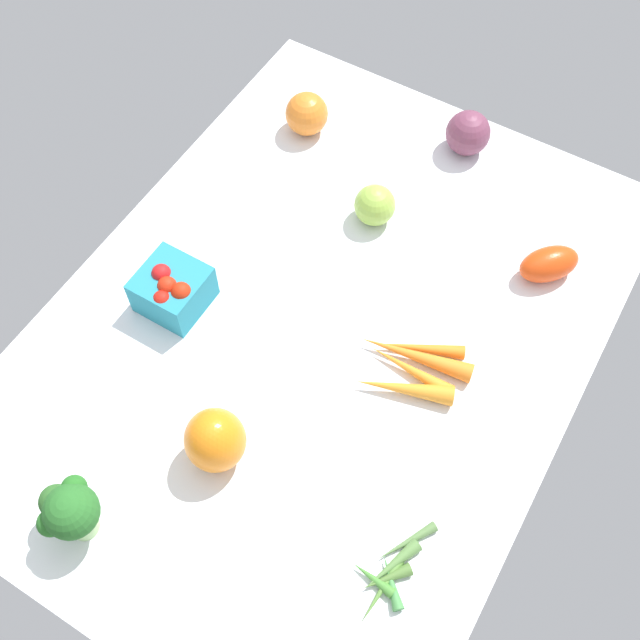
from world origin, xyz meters
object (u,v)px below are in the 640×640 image
object	(u,v)px
carrot_bunch	(412,367)
broccoli_head	(69,510)
okra_pile	(389,572)
berry_basket	(173,289)
roma_tomato	(549,264)
heirloom_tomato_orange	(307,114)
bell_pepper_orange	(215,440)
red_onion_center	(468,133)
heirloom_tomato_green	(375,205)

from	to	relation	value
carrot_bunch	broccoli_head	distance (cm)	49.88
okra_pile	berry_basket	bearing A→B (deg)	68.15
roma_tomato	heirloom_tomato_orange	xyz separation A→B (cm)	(7.21, 48.04, 1.02)
bell_pepper_orange	berry_basket	bearing A→B (deg)	49.44
red_onion_center	heirloom_tomato_green	world-z (taller)	red_onion_center
heirloom_tomato_green	okra_pile	distance (cm)	56.75
berry_basket	red_onion_center	bearing A→B (deg)	-25.32
roma_tomato	broccoli_head	bearing A→B (deg)	12.88
red_onion_center	berry_basket	xyz separation A→B (cm)	(-51.30, 24.28, -0.08)
bell_pepper_orange	carrot_bunch	world-z (taller)	bell_pepper_orange
bell_pepper_orange	heirloom_tomato_orange	bearing A→B (deg)	20.16
broccoli_head	red_onion_center	bearing A→B (deg)	-9.65
heirloom_tomato_orange	okra_pile	size ratio (longest dim) A/B	0.48
roma_tomato	carrot_bunch	distance (cm)	27.95
berry_basket	okra_pile	size ratio (longest dim) A/B	0.61
okra_pile	heirloom_tomato_green	bearing A→B (deg)	30.80
heirloom_tomato_orange	broccoli_head	xyz separation A→B (cm)	(-75.18, -11.39, 2.50)
roma_tomato	red_onion_center	bearing A→B (deg)	-86.90
heirloom_tomato_green	okra_pile	bearing A→B (deg)	-149.20
carrot_bunch	heirloom_tomato_orange	bearing A→B (deg)	48.77
heirloom_tomato_orange	berry_basket	size ratio (longest dim) A/B	0.78
roma_tomato	heirloom_tomato_orange	size ratio (longest dim) A/B	1.29
heirloom_tomato_orange	carrot_bunch	distance (cm)	50.48
heirloom_tomato_orange	heirloom_tomato_green	distance (cm)	22.73
heirloom_tomato_green	carrot_bunch	bearing A→B (deg)	-140.23
carrot_bunch	okra_pile	distance (cm)	28.90
roma_tomato	heirloom_tomato_green	distance (cm)	28.65
red_onion_center	broccoli_head	xyz separation A→B (cm)	(-85.34, 14.52, 2.44)
berry_basket	heirloom_tomato_green	bearing A→B (deg)	-31.22
red_onion_center	bell_pepper_orange	bearing A→B (deg)	176.11
berry_basket	okra_pile	bearing A→B (deg)	-111.85
berry_basket	carrot_bunch	bearing A→B (deg)	-77.71
berry_basket	okra_pile	distance (cm)	50.83
berry_basket	carrot_bunch	size ratio (longest dim) A/B	0.56
roma_tomato	heirloom_tomato_orange	distance (cm)	48.59
roma_tomato	broccoli_head	xyz separation A→B (cm)	(-67.97, 36.65, 3.53)
roma_tomato	red_onion_center	distance (cm)	28.16
carrot_bunch	heirloom_tomato_green	world-z (taller)	heirloom_tomato_green
red_onion_center	heirloom_tomato_orange	world-z (taller)	red_onion_center
berry_basket	okra_pile	xyz separation A→B (cm)	(-18.89, -47.10, -2.93)
carrot_bunch	broccoli_head	bearing A→B (deg)	147.68
bell_pepper_orange	heirloom_tomato_green	xyz separation A→B (cm)	(46.62, 1.58, -1.74)
carrot_bunch	bell_pepper_orange	bearing A→B (deg)	146.03
roma_tomato	carrot_bunch	xyz separation A→B (cm)	(-26.02, 10.12, -1.37)
red_onion_center	berry_basket	distance (cm)	56.75
okra_pile	broccoli_head	bearing A→B (deg)	112.08
red_onion_center	bell_pepper_orange	distance (cm)	68.28
berry_basket	carrot_bunch	xyz separation A→B (cm)	(7.91, -36.29, -2.38)
roma_tomato	red_onion_center	world-z (taller)	red_onion_center
berry_basket	heirloom_tomato_green	size ratio (longest dim) A/B	1.43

